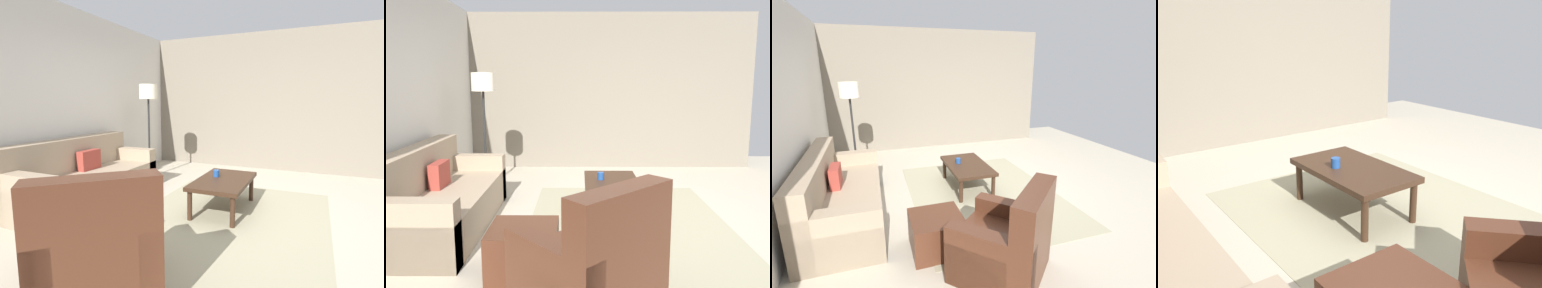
# 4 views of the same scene
# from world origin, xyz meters

# --- Properties ---
(ground_plane) EXTENTS (8.00, 8.00, 0.00)m
(ground_plane) POSITION_xyz_m (0.00, 0.00, 0.00)
(ground_plane) COLOR #B2A893
(stone_feature_panel) EXTENTS (0.12, 5.20, 2.80)m
(stone_feature_panel) POSITION_xyz_m (3.00, 0.00, 1.40)
(stone_feature_panel) COLOR slate
(stone_feature_panel) RESTS_ON ground_plane
(area_rug) EXTENTS (2.97, 2.22, 0.01)m
(area_rug) POSITION_xyz_m (0.00, 0.00, 0.00)
(area_rug) COLOR #9D9678
(area_rug) RESTS_ON ground_plane
(coffee_table) EXTENTS (1.10, 0.64, 0.41)m
(coffee_table) POSITION_xyz_m (0.33, 0.16, 0.36)
(coffee_table) COLOR #382316
(coffee_table) RESTS_ON ground_plane
(cup) EXTENTS (0.08, 0.08, 0.09)m
(cup) POSITION_xyz_m (0.41, 0.29, 0.45)
(cup) COLOR #1E478C
(cup) RESTS_ON coffee_table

